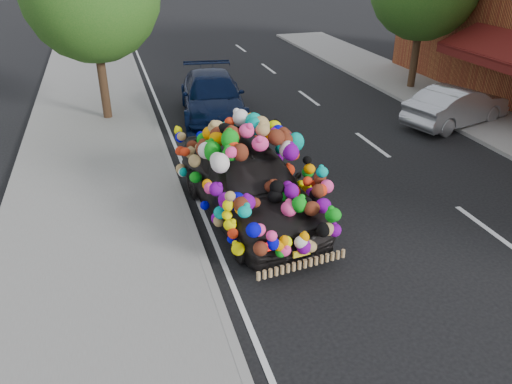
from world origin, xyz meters
TOP-DOWN VIEW (x-y plane):
  - ground at (0.00, 0.00)m, footprint 100.00×100.00m
  - sidewalk at (-4.30, 0.00)m, footprint 4.00×60.00m
  - kerb at (-2.35, 0.00)m, footprint 0.15×60.00m
  - lane_markings at (3.60, 0.00)m, footprint 6.00×50.00m
  - plush_art_car at (-1.04, 2.00)m, footprint 2.87×5.18m
  - navy_sedan at (-0.37, 8.79)m, footprint 2.63×5.19m
  - silver_hatchback at (7.00, 5.83)m, footprint 4.05×2.38m

SIDE VIEW (x-z plane):
  - ground at x=0.00m, z-range 0.00..0.00m
  - lane_markings at x=3.60m, z-range 0.00..0.01m
  - sidewalk at x=-4.30m, z-range 0.00..0.12m
  - kerb at x=-2.35m, z-range 0.00..0.13m
  - silver_hatchback at x=7.00m, z-range 0.00..1.26m
  - navy_sedan at x=-0.37m, z-range 0.00..1.44m
  - plush_art_car at x=-1.04m, z-range 0.03..2.30m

